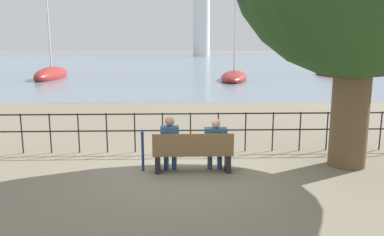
{
  "coord_description": "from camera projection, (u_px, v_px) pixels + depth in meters",
  "views": [
    {
      "loc": [
        -0.31,
        -7.99,
        2.68
      ],
      "look_at": [
        0.0,
        0.5,
        1.12
      ],
      "focal_mm": 35.0,
      "sensor_mm": 36.0,
      "label": 1
    }
  ],
  "objects": [
    {
      "name": "sailboat_2",
      "position": [
        52.0,
        75.0,
        34.61
      ],
      "size": [
        2.42,
        8.47,
        8.26
      ],
      "rotation": [
        0.0,
        0.0,
        0.05
      ],
      "color": "maroon",
      "rests_on": "ground_plane"
    },
    {
      "name": "sailboat_1",
      "position": [
        234.0,
        77.0,
        33.05
      ],
      "size": [
        3.7,
        8.5,
        11.42
      ],
      "rotation": [
        0.0,
        0.0,
        -0.18
      ],
      "color": "maroon",
      "rests_on": "ground_plane"
    },
    {
      "name": "seated_person_left",
      "position": [
        170.0,
        141.0,
        8.22
      ],
      "size": [
        0.4,
        0.35,
        1.25
      ],
      "color": "navy",
      "rests_on": "ground_plane"
    },
    {
      "name": "seated_person_right",
      "position": [
        216.0,
        142.0,
        8.26
      ],
      "size": [
        0.49,
        0.35,
        1.19
      ],
      "color": "navy",
      "rests_on": "ground_plane"
    },
    {
      "name": "sailboat_3",
      "position": [
        333.0,
        73.0,
        38.3
      ],
      "size": [
        2.51,
        7.08,
        9.43
      ],
      "rotation": [
        0.0,
        0.0,
        0.03
      ],
      "color": "maroon",
      "rests_on": "ground_plane"
    },
    {
      "name": "promenade_railing",
      "position": [
        190.0,
        126.0,
        9.82
      ],
      "size": [
        11.72,
        0.04,
        1.05
      ],
      "color": "black",
      "rests_on": "ground_plane"
    },
    {
      "name": "ground_plane",
      "position": [
        193.0,
        171.0,
        8.35
      ],
      "size": [
        1000.0,
        1000.0,
        0.0
      ],
      "primitive_type": "plane",
      "color": "#7A705B"
    },
    {
      "name": "harbor_lighthouse",
      "position": [
        201.0,
        20.0,
        139.16
      ],
      "size": [
        6.23,
        6.23,
        28.57
      ],
      "color": "white",
      "rests_on": "ground_plane"
    },
    {
      "name": "park_bench",
      "position": [
        193.0,
        153.0,
        8.21
      ],
      "size": [
        1.75,
        0.45,
        0.9
      ],
      "color": "brown",
      "rests_on": "ground_plane"
    },
    {
      "name": "harbor_water",
      "position": [
        179.0,
        55.0,
        166.34
      ],
      "size": [
        600.0,
        300.0,
        0.01
      ],
      "color": "slate",
      "rests_on": "ground_plane"
    },
    {
      "name": "closed_umbrella",
      "position": [
        143.0,
        148.0,
        8.28
      ],
      "size": [
        0.09,
        0.09,
        0.96
      ],
      "color": "navy",
      "rests_on": "ground_plane"
    }
  ]
}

